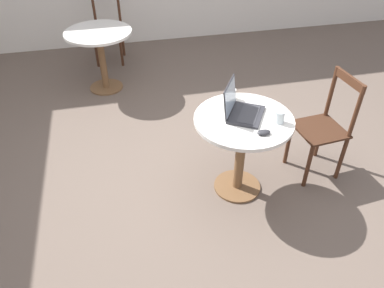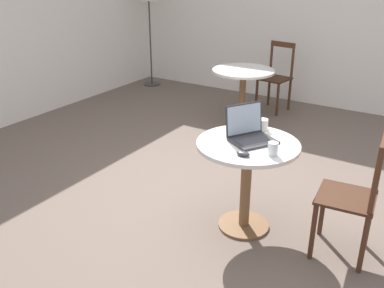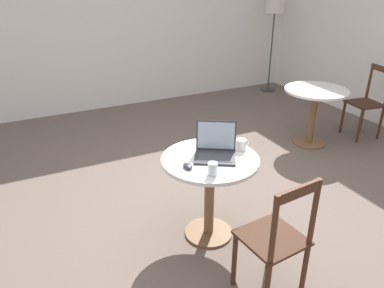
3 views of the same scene
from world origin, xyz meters
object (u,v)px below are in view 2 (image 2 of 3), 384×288
at_px(laptop, 250,134).
at_px(mouse, 243,154).
at_px(drinking_glass, 273,149).
at_px(cafe_table_near, 247,163).
at_px(chair_mid_right, 276,78).
at_px(mug, 263,125).
at_px(cafe_table_mid, 243,83).
at_px(chair_near_front, 353,198).

distance_m(laptop, mouse, 0.29).
distance_m(laptop, drinking_glass, 0.30).
xyz_separation_m(cafe_table_near, drinking_glass, (-0.11, -0.24, 0.22)).
bearing_deg(chair_mid_right, mug, -160.63).
relative_size(cafe_table_mid, chair_near_front, 0.82).
relative_size(chair_mid_right, drinking_glass, 9.88).
xyz_separation_m(chair_near_front, mouse, (-0.30, 0.70, 0.28)).
bearing_deg(cafe_table_near, mouse, -163.08).
relative_size(cafe_table_near, chair_mid_right, 0.82).
bearing_deg(laptop, cafe_table_near, -168.00).
relative_size(cafe_table_mid, mug, 6.28).
bearing_deg(mouse, chair_mid_right, 17.74).
xyz_separation_m(laptop, drinking_glass, (-0.16, -0.25, -0.00)).
height_order(mouse, mug, mug).
xyz_separation_m(chair_near_front, chair_mid_right, (2.80, 1.70, 0.00)).
relative_size(cafe_table_near, chair_near_front, 0.82).
bearing_deg(cafe_table_near, drinking_glass, -115.01).
distance_m(cafe_table_near, chair_mid_right, 3.02).
height_order(cafe_table_near, chair_near_front, chair_near_front).
bearing_deg(cafe_table_near, laptop, 12.00).
bearing_deg(chair_near_front, cafe_table_mid, 42.43).
height_order(chair_mid_right, mouse, chair_mid_right).
distance_m(cafe_table_near, chair_near_front, 0.78).
bearing_deg(mug, chair_near_front, -105.71).
xyz_separation_m(mouse, mug, (0.52, 0.09, 0.03)).
relative_size(chair_near_front, mug, 7.67).
bearing_deg(drinking_glass, mouse, 125.06).
relative_size(cafe_table_near, drinking_glass, 8.08).
xyz_separation_m(chair_mid_right, mouse, (-3.10, -0.99, 0.28)).
height_order(chair_near_front, mouse, chair_near_front).
distance_m(cafe_table_mid, drinking_glass, 2.52).
bearing_deg(cafe_table_mid, drinking_glass, -149.52).
xyz_separation_m(mug, drinking_glass, (-0.41, -0.25, 0.00)).
xyz_separation_m(cafe_table_mid, mouse, (-2.28, -1.11, 0.18)).
height_order(mug, drinking_glass, drinking_glass).
bearing_deg(laptop, mug, 1.19).
bearing_deg(drinking_glass, chair_near_front, -71.13).
relative_size(cafe_table_mid, drinking_glass, 8.08).
distance_m(cafe_table_near, drinking_glass, 0.34).
distance_m(chair_near_front, mouse, 0.82).
relative_size(cafe_table_near, cafe_table_mid, 1.00).
xyz_separation_m(cafe_table_near, cafe_table_mid, (2.06, 1.04, 0.00)).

